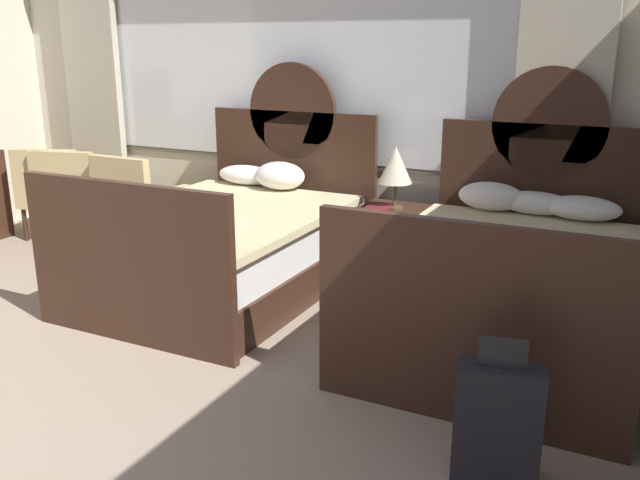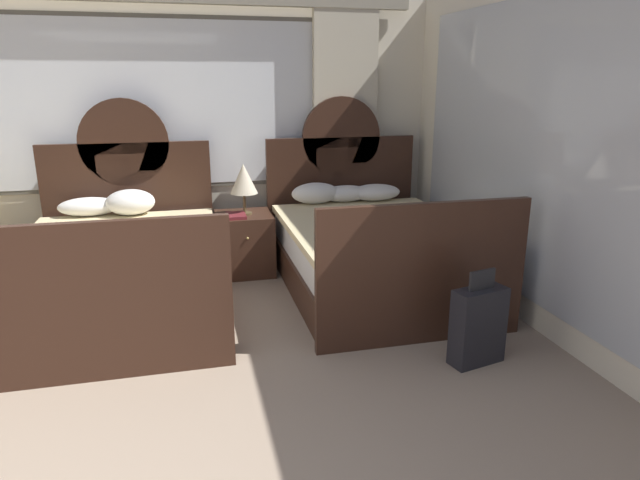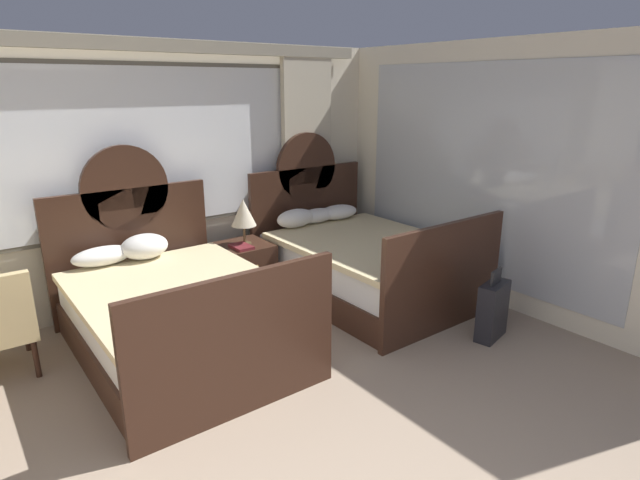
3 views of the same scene
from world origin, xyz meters
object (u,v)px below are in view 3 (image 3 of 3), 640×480
at_px(bed_near_mirror, 362,261).
at_px(table_lamp_on_nightstand, 243,213).
at_px(suitcase_on_floor, 493,310).
at_px(bed_near_window, 175,312).
at_px(book_on_nightstand, 241,247).
at_px(nightstand_between_beds, 244,270).

xyz_separation_m(bed_near_mirror, table_lamp_on_nightstand, (-1.07, 0.71, 0.57)).
xyz_separation_m(table_lamp_on_nightstand, suitcase_on_floor, (1.32, -2.23, -0.68)).
bearing_deg(table_lamp_on_nightstand, bed_near_window, -147.06).
bearing_deg(table_lamp_on_nightstand, suitcase_on_floor, -59.40).
bearing_deg(book_on_nightstand, bed_near_mirror, -27.57).
height_order(bed_near_mirror, table_lamp_on_nightstand, bed_near_mirror).
relative_size(nightstand_between_beds, table_lamp_on_nightstand, 1.21).
distance_m(nightstand_between_beds, table_lamp_on_nightstand, 0.65).
bearing_deg(nightstand_between_beds, book_on_nightstand, -127.53).
distance_m(book_on_nightstand, suitcase_on_floor, 2.58).
relative_size(bed_near_window, table_lamp_on_nightstand, 4.51).
distance_m(table_lamp_on_nightstand, suitcase_on_floor, 2.68).
bearing_deg(bed_near_mirror, nightstand_between_beds, 146.46).
xyz_separation_m(bed_near_mirror, suitcase_on_floor, (0.25, -1.52, -0.10)).
bearing_deg(nightstand_between_beds, suitcase_on_floor, -59.33).
distance_m(table_lamp_on_nightstand, book_on_nightstand, 0.36).
bearing_deg(bed_near_window, bed_near_mirror, 0.18).
distance_m(bed_near_mirror, book_on_nightstand, 1.34).
xyz_separation_m(nightstand_between_beds, book_on_nightstand, (-0.08, -0.11, 0.32)).
xyz_separation_m(bed_near_window, suitcase_on_floor, (2.42, -1.52, -0.10)).
height_order(bed_near_window, book_on_nightstand, bed_near_window).
relative_size(bed_near_window, nightstand_between_beds, 3.71).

